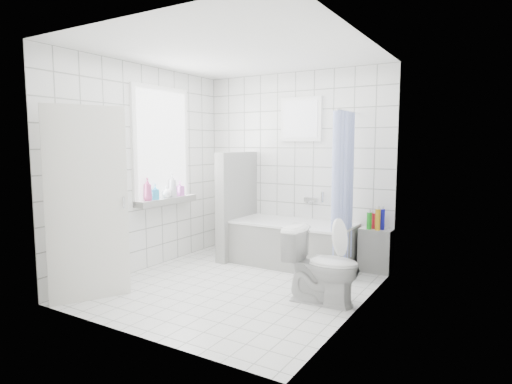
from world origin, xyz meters
The scene contains 19 objects.
ground centered at (0.00, 0.00, 0.00)m, with size 3.00×3.00×0.00m, color white.
ceiling centered at (0.00, 0.00, 2.60)m, with size 3.00×3.00×0.00m, color white.
wall_back centered at (0.00, 1.50, 1.30)m, with size 2.80×0.02×2.60m, color white.
wall_front centered at (0.00, -1.50, 1.30)m, with size 2.80×0.02×2.60m, color white.
wall_left centered at (-1.40, 0.00, 1.30)m, with size 0.02×3.00×2.60m, color white.
wall_right centered at (1.40, 0.00, 1.30)m, with size 0.02×3.00×2.60m, color white.
window_left centered at (-1.35, 0.30, 1.60)m, with size 0.01×0.90×1.40m, color white.
window_back centered at (0.10, 1.46, 1.95)m, with size 0.50×0.01×0.50m, color white.
window_sill centered at (-1.31, 0.30, 0.86)m, with size 0.18×1.02×0.08m, color white.
door centered at (-1.06, -1.13, 1.00)m, with size 0.04×0.80×2.00m, color silver.
bathtub centered at (0.17, 1.12, 0.29)m, with size 1.60×0.77×0.58m.
partition_wall centered at (-0.70, 1.07, 0.75)m, with size 0.15×0.85×1.50m, color white.
tiled_ledge centered at (1.20, 1.38, 0.28)m, with size 0.40×0.24×0.55m, color white.
toilet centered at (1.03, 0.03, 0.39)m, with size 0.43×0.76×0.77m, color white.
curtain_rod centered at (0.91, 1.10, 2.00)m, with size 0.02×0.02×0.80m, color silver.
shower_curtain centered at (0.91, 0.97, 1.10)m, with size 0.14×0.48×1.78m, color #4458C9, non-canonical shape.
tub_faucet centered at (0.27, 1.46, 0.85)m, with size 0.18×0.06×0.06m, color silver.
sill_bottles centered at (-1.30, 0.26, 1.03)m, with size 0.18×0.74×0.33m.
ledge_bottles centered at (1.21, 1.35, 0.67)m, with size 0.21×0.16×0.26m.
Camera 1 is at (2.63, -3.93, 1.61)m, focal length 30.00 mm.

